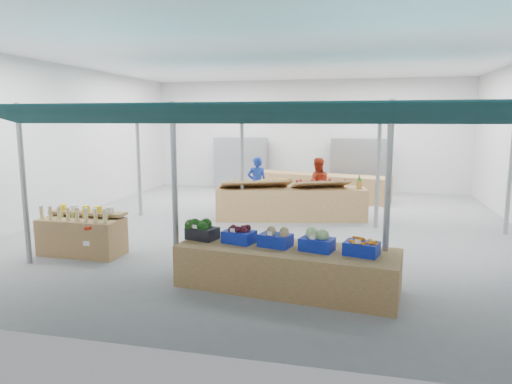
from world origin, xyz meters
TOP-DOWN VIEW (x-y plane):
  - floor at (0.00, 0.00)m, footprint 13.00×13.00m
  - hall at (0.00, 1.44)m, footprint 13.00×13.00m
  - pole_grid at (0.75, -1.75)m, footprint 10.00×4.60m
  - awnings at (0.75, -1.75)m, footprint 9.50×7.08m
  - back_shelving_left at (-2.50, 6.00)m, footprint 2.00×0.50m
  - back_shelving_right at (2.00, 6.00)m, footprint 2.00×0.50m
  - bottle_shelf at (-3.35, -3.22)m, footprint 1.66×1.06m
  - veg_counter at (0.98, -4.20)m, footprint 3.62×1.61m
  - fruit_counter at (0.25, 0.98)m, footprint 4.14×1.78m
  - far_counter at (0.70, 4.41)m, footprint 4.84×2.15m
  - vendor_left at (-0.95, 2.08)m, footprint 0.66×0.50m
  - vendor_right at (0.85, 2.08)m, footprint 0.89×0.76m
  - crate_broccoli at (-0.51, -4.00)m, footprint 0.57×0.47m
  - crate_beets at (0.16, -4.09)m, footprint 0.57×0.47m
  - crate_celeriac at (0.79, -4.17)m, footprint 0.57×0.47m
  - crate_cabbage at (1.46, -4.26)m, footprint 0.57×0.47m
  - crate_carrots at (2.14, -4.35)m, footprint 0.57×0.47m
  - sparrow at (-0.68, -4.10)m, footprint 0.12×0.09m
  - pole_ribbon at (-1.85, -5.30)m, footprint 0.12×0.12m
  - apple_heap_yellow at (-0.67, 0.68)m, footprint 2.02×1.42m
  - apple_heap_red at (1.07, 1.06)m, footprint 1.66×1.25m
  - pineapple at (2.05, 1.27)m, footprint 0.14×0.14m

SIDE VIEW (x-z plane):
  - floor at x=0.00m, z-range 0.00..0.00m
  - veg_counter at x=0.98m, z-range 0.00..0.68m
  - bottle_shelf at x=-3.35m, z-range -0.10..0.92m
  - far_counter at x=0.70m, z-range 0.00..0.86m
  - fruit_counter at x=0.25m, z-range 0.00..0.86m
  - crate_carrots at x=2.14m, z-range 0.65..0.94m
  - vendor_left at x=-0.95m, z-range 0.00..1.61m
  - vendor_right at x=0.85m, z-range 0.00..1.61m
  - crate_beets at x=0.16m, z-range 0.67..0.96m
  - crate_celeriac at x=0.79m, z-range 0.67..0.98m
  - crate_broccoli at x=-0.51m, z-range 0.66..1.01m
  - crate_cabbage at x=1.46m, z-range 0.66..1.01m
  - sparrow at x=-0.68m, z-range 0.87..0.98m
  - back_shelving_left at x=-2.50m, z-range 0.00..2.00m
  - back_shelving_right at x=2.00m, z-range 0.00..2.00m
  - apple_heap_yellow at x=-0.67m, z-range 0.89..1.16m
  - apple_heap_red at x=1.07m, z-range 0.89..1.16m
  - pineapple at x=2.05m, z-range 0.85..1.24m
  - pole_ribbon at x=-1.85m, z-range 0.94..1.22m
  - pole_grid at x=0.75m, z-range 0.31..3.31m
  - hall at x=0.00m, z-range -3.85..9.15m
  - awnings at x=0.75m, z-range 2.63..2.93m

